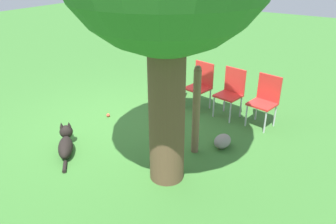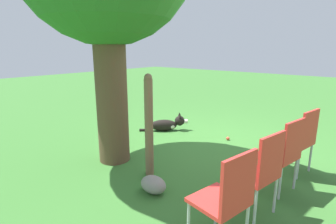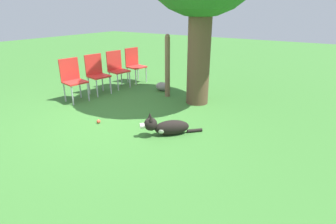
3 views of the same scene
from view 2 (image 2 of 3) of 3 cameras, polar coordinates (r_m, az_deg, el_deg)
ground_plane at (r=4.90m, az=7.47°, el=-7.39°), size 30.00×30.00×0.00m
dog at (r=5.70m, az=0.01°, el=-2.67°), size 0.79×0.80×0.39m
fence_post at (r=3.59m, az=-4.17°, el=-3.03°), size 0.12×0.12×1.44m
red_chair_0 at (r=4.13m, az=26.89°, el=-4.97°), size 0.49×0.51×0.94m
red_chair_1 at (r=3.52m, az=23.83°, el=-7.78°), size 0.49×0.51×0.94m
red_chair_2 at (r=2.93m, az=19.45°, el=-11.68°), size 0.49×0.51×0.94m
red_chair_3 at (r=2.39m, az=12.76°, el=-17.31°), size 0.49×0.51×0.94m
tennis_ball at (r=5.29m, az=12.91°, el=-5.63°), size 0.07×0.07×0.07m
garden_rock at (r=3.38m, az=-3.20°, el=-15.50°), size 0.36×0.25×0.21m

